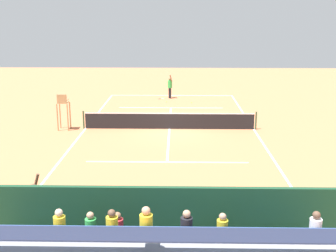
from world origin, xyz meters
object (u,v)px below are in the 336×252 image
at_px(umpire_chair, 63,108).
at_px(tennis_ball_far, 192,102).
at_px(tennis_player, 170,86).
at_px(equipment_bag, 224,236).
at_px(tennis_ball_near, 167,102).
at_px(courtside_bench, 272,223).
at_px(bleacher_stand, 158,246).
at_px(tennis_net, 169,121).
at_px(line_judge, 35,204).
at_px(tennis_racket, 162,98).

relative_size(umpire_chair, tennis_ball_far, 32.42).
bearing_deg(tennis_player, tennis_ball_far, 132.33).
xyz_separation_m(umpire_chair, tennis_player, (-6.06, -10.05, -0.30)).
height_order(equipment_bag, tennis_ball_near, equipment_bag).
height_order(courtside_bench, tennis_player, tennis_player).
distance_m(tennis_player, tennis_ball_near, 1.91).
distance_m(bleacher_stand, tennis_ball_near, 23.48).
bearing_deg(tennis_ball_far, tennis_ball_near, -7.31).
bearing_deg(tennis_ball_far, bleacher_stand, 86.12).
bearing_deg(tennis_ball_far, courtside_bench, 94.80).
bearing_deg(equipment_bag, bleacher_stand, 45.73).
relative_size(umpire_chair, tennis_ball_near, 32.42).
bearing_deg(equipment_bag, courtside_bench, -174.98).
relative_size(tennis_net, line_judge, 5.35).
xyz_separation_m(tennis_net, bleacher_stand, (0.01, 15.33, 0.44)).
height_order(bleacher_stand, tennis_player, bleacher_stand).
bearing_deg(tennis_racket, courtside_bench, 100.12).
xyz_separation_m(tennis_net, tennis_racket, (0.73, -9.54, -0.49)).
xyz_separation_m(umpire_chair, courtside_bench, (-9.54, 12.97, -0.76)).
distance_m(tennis_player, tennis_racket, 1.18).
relative_size(tennis_net, umpire_chair, 4.81).
relative_size(equipment_bag, tennis_ball_near, 13.64).
relative_size(tennis_player, line_judge, 1.00).
bearing_deg(equipment_bag, tennis_ball_far, -89.16).
bearing_deg(courtside_bench, tennis_ball_near, -80.17).
height_order(umpire_chair, equipment_bag, umpire_chair).
height_order(bleacher_stand, line_judge, bleacher_stand).
bearing_deg(umpire_chair, tennis_net, -177.19).
bearing_deg(line_judge, equipment_bag, 176.39).
relative_size(courtside_bench, line_judge, 0.93).
xyz_separation_m(umpire_chair, tennis_ball_near, (-5.83, -8.43, -1.28)).
distance_m(bleacher_stand, tennis_racket, 24.90).
xyz_separation_m(tennis_player, line_judge, (3.77, 22.78, 0.00)).
height_order(tennis_net, umpire_chair, umpire_chair).
relative_size(equipment_bag, tennis_ball_far, 13.64).
bearing_deg(equipment_bag, tennis_net, -82.03).
height_order(tennis_ball_near, tennis_ball_far, same).
relative_size(tennis_player, tennis_racket, 3.53).
bearing_deg(tennis_player, courtside_bench, 98.59).
bearing_deg(tennis_net, tennis_racket, -85.60).
bearing_deg(tennis_racket, line_judge, 82.01).
height_order(tennis_player, tennis_racket, tennis_player).
bearing_deg(tennis_racket, umpire_chair, 60.96).
distance_m(bleacher_stand, umpire_chair, 16.26).
bearing_deg(courtside_bench, tennis_player, -81.41).
bearing_deg(tennis_ball_far, line_judge, 75.35).
relative_size(tennis_ball_near, line_judge, 0.03).
distance_m(tennis_racket, tennis_ball_far, 2.84).
xyz_separation_m(equipment_bag, line_judge, (5.78, -0.36, 0.84)).
xyz_separation_m(courtside_bench, tennis_racket, (4.07, -22.81, -0.54)).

